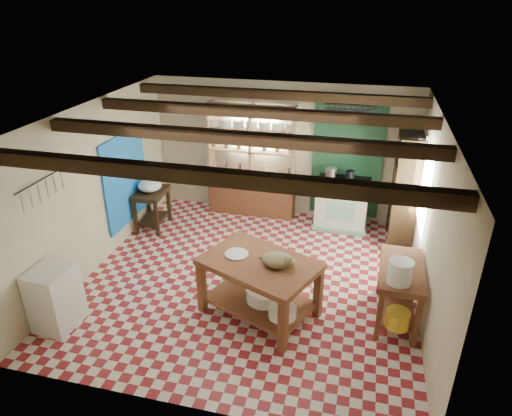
% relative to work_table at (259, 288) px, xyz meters
% --- Properties ---
extents(floor, '(5.00, 5.00, 0.02)m').
position_rel_work_table_xyz_m(floor, '(-0.34, 0.76, -0.43)').
color(floor, maroon).
rests_on(floor, ground).
extents(ceiling, '(5.00, 5.00, 0.02)m').
position_rel_work_table_xyz_m(ceiling, '(-0.34, 0.76, 2.18)').
color(ceiling, '#4B4A4F').
rests_on(ceiling, wall_back).
extents(wall_back, '(5.00, 0.04, 2.60)m').
position_rel_work_table_xyz_m(wall_back, '(-0.34, 3.26, 0.88)').
color(wall_back, beige).
rests_on(wall_back, floor).
extents(wall_front, '(5.00, 0.04, 2.60)m').
position_rel_work_table_xyz_m(wall_front, '(-0.34, -1.74, 0.88)').
color(wall_front, beige).
rests_on(wall_front, floor).
extents(wall_left, '(0.04, 5.00, 2.60)m').
position_rel_work_table_xyz_m(wall_left, '(-2.84, 0.76, 0.88)').
color(wall_left, beige).
rests_on(wall_left, floor).
extents(wall_right, '(0.04, 5.00, 2.60)m').
position_rel_work_table_xyz_m(wall_right, '(2.16, 0.76, 0.88)').
color(wall_right, beige).
rests_on(wall_right, floor).
extents(ceiling_beams, '(5.00, 3.80, 0.15)m').
position_rel_work_table_xyz_m(ceiling_beams, '(-0.34, 0.76, 2.06)').
color(ceiling_beams, '#312011').
rests_on(ceiling_beams, ceiling).
extents(blue_wall_patch, '(0.04, 1.40, 1.60)m').
position_rel_work_table_xyz_m(blue_wall_patch, '(-2.81, 1.66, 0.68)').
color(blue_wall_patch, blue).
rests_on(blue_wall_patch, wall_left).
extents(green_wall_patch, '(1.30, 0.04, 2.30)m').
position_rel_work_table_xyz_m(green_wall_patch, '(0.91, 3.23, 0.83)').
color(green_wall_patch, '#1C472B').
rests_on(green_wall_patch, wall_back).
extents(window_back, '(0.90, 0.02, 0.80)m').
position_rel_work_table_xyz_m(window_back, '(-0.84, 3.24, 1.28)').
color(window_back, silver).
rests_on(window_back, wall_back).
extents(window_right, '(0.02, 1.30, 1.20)m').
position_rel_work_table_xyz_m(window_right, '(2.14, 1.76, 0.98)').
color(window_right, silver).
rests_on(window_right, wall_right).
extents(utensil_rail, '(0.06, 0.90, 0.28)m').
position_rel_work_table_xyz_m(utensil_rail, '(-2.78, -0.44, 1.36)').
color(utensil_rail, black).
rests_on(utensil_rail, wall_left).
extents(pot_rack, '(0.86, 0.12, 0.36)m').
position_rel_work_table_xyz_m(pot_rack, '(0.91, 2.81, 1.76)').
color(pot_rack, black).
rests_on(pot_rack, ceiling).
extents(shelving_unit, '(1.70, 0.34, 2.20)m').
position_rel_work_table_xyz_m(shelving_unit, '(-0.89, 3.07, 0.68)').
color(shelving_unit, tan).
rests_on(shelving_unit, floor).
extents(tall_rack, '(0.40, 0.86, 2.00)m').
position_rel_work_table_xyz_m(tall_rack, '(1.94, 2.56, 0.58)').
color(tall_rack, '#312011').
rests_on(tall_rack, floor).
extents(work_table, '(1.76, 1.50, 0.85)m').
position_rel_work_table_xyz_m(work_table, '(0.00, 0.00, 0.00)').
color(work_table, brown).
rests_on(work_table, floor).
extents(stove, '(0.98, 0.68, 0.93)m').
position_rel_work_table_xyz_m(stove, '(0.90, 2.91, 0.04)').
color(stove, beige).
rests_on(stove, floor).
extents(prep_table, '(0.56, 0.77, 0.75)m').
position_rel_work_table_xyz_m(prep_table, '(-2.54, 1.99, -0.05)').
color(prep_table, '#312011').
rests_on(prep_table, floor).
extents(white_cabinet, '(0.52, 0.61, 0.87)m').
position_rel_work_table_xyz_m(white_cabinet, '(-2.56, -0.87, 0.01)').
color(white_cabinet, white).
rests_on(white_cabinet, floor).
extents(right_counter, '(0.60, 1.15, 0.81)m').
position_rel_work_table_xyz_m(right_counter, '(1.84, 0.35, -0.02)').
color(right_counter, brown).
rests_on(right_counter, floor).
extents(cat, '(0.47, 0.39, 0.18)m').
position_rel_work_table_xyz_m(cat, '(0.25, -0.05, 0.51)').
color(cat, '#988358').
rests_on(cat, work_table).
extents(steel_tray, '(0.43, 0.43, 0.02)m').
position_rel_work_table_xyz_m(steel_tray, '(-0.34, 0.09, 0.43)').
color(steel_tray, '#9F9FA6').
rests_on(steel_tray, work_table).
extents(basin_large, '(0.66, 0.66, 0.18)m').
position_rel_work_table_xyz_m(basin_large, '(0.07, 0.03, -0.11)').
color(basin_large, white).
rests_on(basin_large, work_table).
extents(basin_small, '(0.49, 0.49, 0.13)m').
position_rel_work_table_xyz_m(basin_small, '(0.37, -0.27, -0.13)').
color(basin_small, white).
rests_on(basin_small, work_table).
extents(kettle_left, '(0.20, 0.20, 0.22)m').
position_rel_work_table_xyz_m(kettle_left, '(0.65, 2.92, 0.62)').
color(kettle_left, '#9F9FA6').
rests_on(kettle_left, stove).
extents(kettle_right, '(0.16, 0.16, 0.20)m').
position_rel_work_table_xyz_m(kettle_right, '(1.00, 2.90, 0.61)').
color(kettle_right, black).
rests_on(kettle_right, stove).
extents(enamel_bowl, '(0.46, 0.46, 0.22)m').
position_rel_work_table_xyz_m(enamel_bowl, '(-2.54, 1.99, 0.44)').
color(enamel_bowl, white).
rests_on(enamel_bowl, prep_table).
extents(white_bucket, '(0.31, 0.31, 0.30)m').
position_rel_work_table_xyz_m(white_bucket, '(1.78, 0.00, 0.54)').
color(white_bucket, white).
rests_on(white_bucket, right_counter).
extents(wicker_basket, '(0.38, 0.31, 0.26)m').
position_rel_work_table_xyz_m(wicker_basket, '(1.85, 0.65, -0.08)').
color(wicker_basket, '#B08447').
rests_on(wicker_basket, right_counter).
extents(yellow_tub, '(0.31, 0.31, 0.22)m').
position_rel_work_table_xyz_m(yellow_tub, '(1.83, -0.10, -0.09)').
color(yellow_tub, gold).
rests_on(yellow_tub, right_counter).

